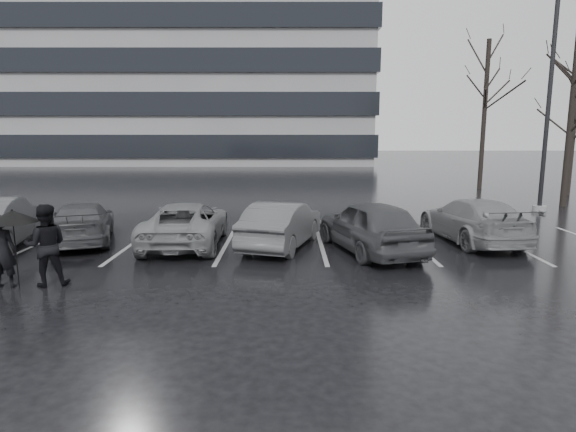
{
  "coord_description": "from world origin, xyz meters",
  "views": [
    {
      "loc": [
        -0.37,
        -11.42,
        3.25
      ],
      "look_at": [
        -0.37,
        1.0,
        1.1
      ],
      "focal_mm": 30.0,
      "sensor_mm": 36.0,
      "label": 1
    }
  ],
  "objects_px": {
    "pedestrian_right": "(46,245)",
    "car_west_a": "(282,224)",
    "car_west_b": "(186,224)",
    "lamp_post": "(549,97)",
    "tree_north": "(484,116)",
    "tree_east": "(571,116)",
    "car_west_c": "(82,222)",
    "tree_ne": "(574,128)",
    "car_east": "(472,220)",
    "pedestrian_left": "(2,251)",
    "car_main": "(371,226)"
  },
  "relations": [
    {
      "from": "car_east",
      "to": "tree_north",
      "type": "distance_m",
      "value": 15.69
    },
    {
      "from": "car_main",
      "to": "car_west_c",
      "type": "xyz_separation_m",
      "value": [
        -8.46,
        1.21,
        -0.13
      ]
    },
    {
      "from": "tree_north",
      "to": "car_west_c",
      "type": "bearing_deg",
      "value": -140.99
    },
    {
      "from": "car_west_b",
      "to": "lamp_post",
      "type": "relative_size",
      "value": 0.44
    },
    {
      "from": "tree_ne",
      "to": "tree_north",
      "type": "distance_m",
      "value": 4.67
    },
    {
      "from": "car_west_a",
      "to": "tree_east",
      "type": "height_order",
      "value": "tree_east"
    },
    {
      "from": "tree_ne",
      "to": "tree_east",
      "type": "bearing_deg",
      "value": -122.01
    },
    {
      "from": "lamp_post",
      "to": "pedestrian_left",
      "type": "bearing_deg",
      "value": -148.45
    },
    {
      "from": "car_east",
      "to": "pedestrian_right",
      "type": "distance_m",
      "value": 11.58
    },
    {
      "from": "car_main",
      "to": "car_east",
      "type": "relative_size",
      "value": 0.95
    },
    {
      "from": "car_main",
      "to": "pedestrian_left",
      "type": "bearing_deg",
      "value": 4.49
    },
    {
      "from": "car_east",
      "to": "lamp_post",
      "type": "distance_m",
      "value": 8.7
    },
    {
      "from": "lamp_post",
      "to": "tree_north",
      "type": "height_order",
      "value": "lamp_post"
    },
    {
      "from": "car_main",
      "to": "car_west_a",
      "type": "height_order",
      "value": "car_main"
    },
    {
      "from": "pedestrian_left",
      "to": "tree_ne",
      "type": "bearing_deg",
      "value": -146.18
    },
    {
      "from": "car_west_b",
      "to": "lamp_post",
      "type": "bearing_deg",
      "value": -156.69
    },
    {
      "from": "pedestrian_left",
      "to": "lamp_post",
      "type": "distance_m",
      "value": 19.96
    },
    {
      "from": "car_west_a",
      "to": "car_west_b",
      "type": "height_order",
      "value": "car_west_a"
    },
    {
      "from": "pedestrian_right",
      "to": "lamp_post",
      "type": "relative_size",
      "value": 0.17
    },
    {
      "from": "lamp_post",
      "to": "tree_north",
      "type": "bearing_deg",
      "value": 85.0
    },
    {
      "from": "car_west_a",
      "to": "car_west_c",
      "type": "distance_m",
      "value": 6.04
    },
    {
      "from": "lamp_post",
      "to": "tree_east",
      "type": "relative_size",
      "value": 1.28
    },
    {
      "from": "car_main",
      "to": "car_west_b",
      "type": "bearing_deg",
      "value": -25.25
    },
    {
      "from": "car_east",
      "to": "tree_north",
      "type": "bearing_deg",
      "value": -119.09
    },
    {
      "from": "car_west_b",
      "to": "tree_east",
      "type": "height_order",
      "value": "tree_east"
    },
    {
      "from": "pedestrian_left",
      "to": "tree_north",
      "type": "bearing_deg",
      "value": -136.01
    },
    {
      "from": "car_west_b",
      "to": "pedestrian_right",
      "type": "xyz_separation_m",
      "value": [
        -2.18,
        -3.84,
        0.26
      ]
    },
    {
      "from": "car_west_c",
      "to": "car_east",
      "type": "relative_size",
      "value": 0.91
    },
    {
      "from": "pedestrian_left",
      "to": "tree_north",
      "type": "height_order",
      "value": "tree_north"
    },
    {
      "from": "car_west_b",
      "to": "lamp_post",
      "type": "xyz_separation_m",
      "value": [
        13.64,
        6.27,
        4.05
      ]
    },
    {
      "from": "tree_ne",
      "to": "lamp_post",
      "type": "bearing_deg",
      "value": -128.5
    },
    {
      "from": "pedestrian_left",
      "to": "tree_north",
      "type": "relative_size",
      "value": 0.18
    },
    {
      "from": "tree_north",
      "to": "car_west_b",
      "type": "bearing_deg",
      "value": -134.55
    },
    {
      "from": "tree_east",
      "to": "tree_north",
      "type": "distance_m",
      "value": 7.08
    },
    {
      "from": "car_west_c",
      "to": "tree_north",
      "type": "height_order",
      "value": "tree_north"
    },
    {
      "from": "car_east",
      "to": "tree_north",
      "type": "height_order",
      "value": "tree_north"
    },
    {
      "from": "pedestrian_right",
      "to": "car_west_a",
      "type": "bearing_deg",
      "value": -163.21
    },
    {
      "from": "tree_north",
      "to": "car_main",
      "type": "bearing_deg",
      "value": -120.52
    },
    {
      "from": "car_west_a",
      "to": "car_west_b",
      "type": "distance_m",
      "value": 2.82
    },
    {
      "from": "car_west_a",
      "to": "car_west_b",
      "type": "xyz_separation_m",
      "value": [
        -2.81,
        0.25,
        -0.03
      ]
    },
    {
      "from": "car_west_a",
      "to": "pedestrian_left",
      "type": "xyz_separation_m",
      "value": [
        -5.85,
        -3.72,
        0.13
      ]
    },
    {
      "from": "car_west_c",
      "to": "car_east",
      "type": "height_order",
      "value": "car_east"
    },
    {
      "from": "car_west_a",
      "to": "lamp_post",
      "type": "xyz_separation_m",
      "value": [
        10.83,
        6.52,
        4.02
      ]
    },
    {
      "from": "car_west_a",
      "to": "pedestrian_right",
      "type": "xyz_separation_m",
      "value": [
        -4.99,
        -3.59,
        0.23
      ]
    },
    {
      "from": "car_west_b",
      "to": "tree_north",
      "type": "bearing_deg",
      "value": -135.95
    },
    {
      "from": "car_west_c",
      "to": "tree_east",
      "type": "relative_size",
      "value": 0.52
    },
    {
      "from": "tree_north",
      "to": "tree_east",
      "type": "bearing_deg",
      "value": -81.87
    },
    {
      "from": "car_west_c",
      "to": "car_east",
      "type": "distance_m",
      "value": 11.77
    },
    {
      "from": "car_west_c",
      "to": "tree_ne",
      "type": "height_order",
      "value": "tree_ne"
    },
    {
      "from": "car_east",
      "to": "pedestrian_left",
      "type": "bearing_deg",
      "value": 14.06
    }
  ]
}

